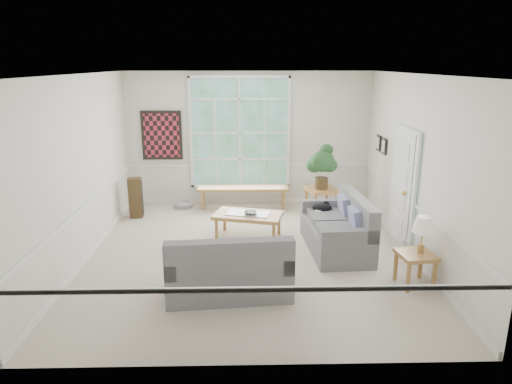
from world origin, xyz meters
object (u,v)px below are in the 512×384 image
loveseat_right (336,224)px  end_table (321,202)px  coffee_table (248,225)px  loveseat_front (229,262)px  side_table (415,269)px

loveseat_right → end_table: (0.05, 1.89, -0.18)m
end_table → coffee_table: bearing=-141.4°
loveseat_front → side_table: loveseat_front is taller
side_table → loveseat_right: bearing=123.9°
loveseat_right → loveseat_front: bearing=-143.6°
coffee_table → side_table: size_ratio=2.44×
coffee_table → end_table: 2.02m
loveseat_right → side_table: 1.64m
loveseat_right → loveseat_front: size_ratio=1.03×
end_table → loveseat_front: bearing=-118.6°
loveseat_front → coffee_table: loveseat_front is taller
loveseat_right → loveseat_front: 2.37m
loveseat_front → end_table: size_ratio=2.89×
loveseat_front → coffee_table: bearing=77.4°
loveseat_right → side_table: (0.91, -1.35, -0.23)m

